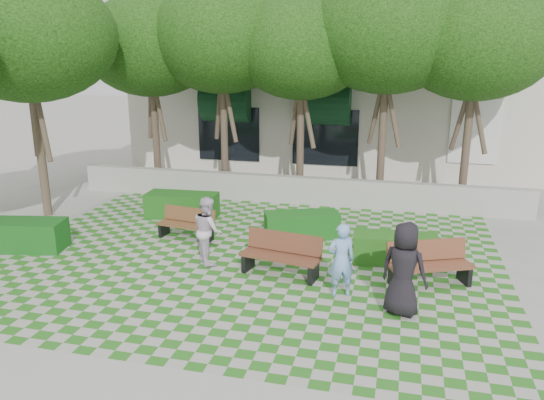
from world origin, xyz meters
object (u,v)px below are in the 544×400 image
(hedge_east, at_px, (395,249))
(hedge_west, at_px, (21,235))
(bench_west, at_px, (187,224))
(person_dark, at_px, (404,269))
(bench_mid, at_px, (281,255))
(bench_east, at_px, (429,264))
(person_blue, at_px, (341,260))
(person_white, at_px, (208,230))
(hedge_midright, at_px, (302,225))
(hedge_midleft, at_px, (182,205))

(hedge_east, bearing_deg, hedge_west, -171.37)
(hedge_west, bearing_deg, bench_west, 25.51)
(person_dark, bearing_deg, bench_mid, -4.69)
(bench_east, relative_size, person_blue, 1.21)
(hedge_east, xyz_separation_m, person_white, (-4.31, -1.07, 0.46))
(hedge_east, relative_size, hedge_midright, 1.00)
(person_blue, bearing_deg, bench_west, -49.59)
(hedge_east, xyz_separation_m, person_blue, (-1.04, -2.10, 0.43))
(hedge_west, bearing_deg, person_white, 3.82)
(person_dark, bearing_deg, hedge_east, -65.13)
(bench_east, relative_size, person_dark, 1.03)
(person_white, bearing_deg, hedge_midright, -74.74)
(bench_east, xyz_separation_m, hedge_west, (-9.97, -0.31, -0.08))
(bench_west, distance_m, hedge_west, 4.16)
(bench_east, height_order, bench_mid, same)
(hedge_east, height_order, hedge_west, hedge_west)
(hedge_west, bearing_deg, hedge_east, 8.63)
(hedge_east, height_order, person_dark, person_dark)
(bench_west, xyz_separation_m, person_white, (1.17, -1.46, 0.41))
(hedge_midright, bearing_deg, bench_mid, -89.43)
(bench_east, height_order, hedge_east, bench_east)
(bench_west, relative_size, hedge_east, 0.82)
(bench_mid, height_order, hedge_east, bench_mid)
(bench_east, distance_m, hedge_midright, 3.96)
(hedge_east, relative_size, person_white, 1.22)
(person_dark, bearing_deg, hedge_west, 13.33)
(bench_west, relative_size, hedge_midleft, 0.76)
(hedge_east, xyz_separation_m, hedge_midright, (-2.49, 1.21, -0.00))
(hedge_midleft, bearing_deg, bench_west, -62.99)
(bench_west, bearing_deg, hedge_west, -145.68)
(person_white, bearing_deg, person_dark, -145.09)
(bench_mid, relative_size, hedge_west, 0.87)
(person_dark, xyz_separation_m, person_white, (-4.50, 1.54, -0.11))
(hedge_midright, height_order, person_white, person_white)
(bench_east, height_order, hedge_midleft, bench_east)
(bench_east, distance_m, bench_mid, 3.21)
(bench_west, height_order, person_dark, person_dark)
(bench_mid, bearing_deg, hedge_west, -169.30)
(bench_mid, height_order, hedge_west, bench_mid)
(hedge_midleft, bearing_deg, person_white, -57.25)
(hedge_east, xyz_separation_m, hedge_midleft, (-6.36, 2.12, 0.03))
(person_white, bearing_deg, hedge_west, 57.64)
(bench_east, bearing_deg, hedge_midleft, 132.75)
(hedge_west, bearing_deg, hedge_midright, 21.17)
(person_dark, bearing_deg, hedge_midleft, -15.16)
(bench_west, relative_size, person_white, 1.00)
(bench_east, relative_size, hedge_midright, 0.96)
(hedge_west, xyz_separation_m, person_dark, (9.42, -1.21, 0.54))
(bench_mid, bearing_deg, bench_west, 160.26)
(bench_east, relative_size, bench_mid, 1.01)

